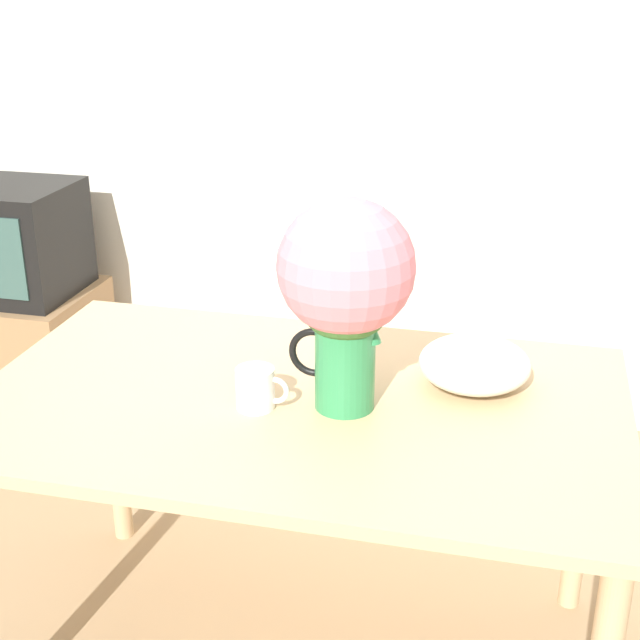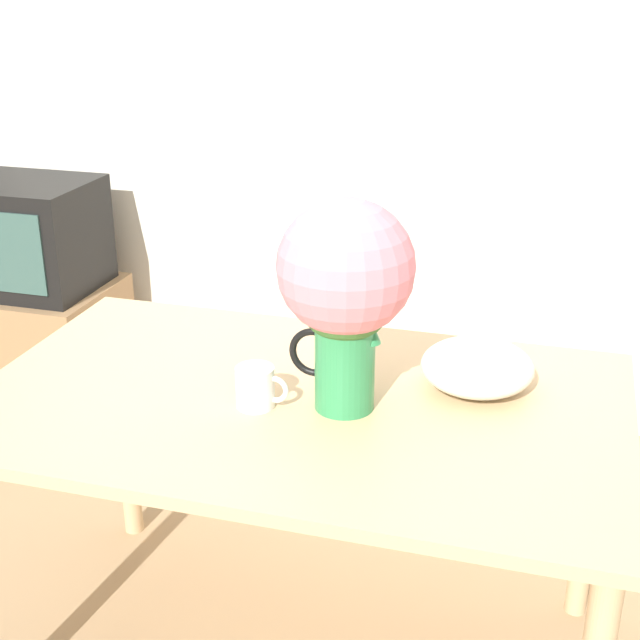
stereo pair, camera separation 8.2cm
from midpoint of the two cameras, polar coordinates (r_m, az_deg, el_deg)
name	(u,v)px [view 1 (the left image)]	position (r m, az deg, el deg)	size (l,w,h in m)	color
wall_back	(372,88)	(3.44, 2.61, 14.64)	(8.00, 0.05, 2.60)	silver
table	(298,433)	(2.15, -2.51, -7.25)	(1.53, 0.94, 0.79)	tan
flower_vase	(346,283)	(1.94, 0.45, 2.37)	(0.30, 0.30, 0.49)	#2D844C
coffee_mug	(257,388)	(2.04, -5.23, -4.39)	(0.13, 0.09, 0.10)	white
white_bowl	(474,364)	(2.16, 8.79, -2.80)	(0.27, 0.27, 0.12)	silver
tv_stand	(24,349)	(3.87, -19.00, -1.80)	(0.59, 0.52, 0.51)	#8E6B47
tv_set	(8,240)	(3.71, -19.92, 4.86)	(0.51, 0.44, 0.43)	black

